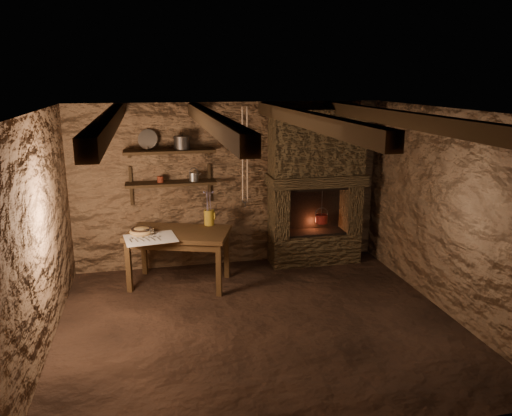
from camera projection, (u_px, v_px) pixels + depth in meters
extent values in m
plane|color=black|center=(259.00, 323.00, 5.73)|extent=(4.50, 4.50, 0.00)
cube|color=#4E3624|center=(229.00, 185.00, 7.31)|extent=(4.50, 0.04, 2.40)
cube|color=#4E3624|center=(321.00, 301.00, 3.53)|extent=(4.50, 0.04, 2.40)
cube|color=#4E3624|center=(39.00, 237.00, 4.96)|extent=(0.04, 4.00, 2.40)
cube|color=#4E3624|center=(445.00, 212.00, 5.88)|extent=(0.04, 4.00, 2.40)
cube|color=black|center=(259.00, 111.00, 5.12)|extent=(4.50, 4.00, 0.04)
cube|color=black|center=(108.00, 123.00, 4.83)|extent=(0.14, 3.95, 0.16)
cube|color=black|center=(211.00, 121.00, 5.04)|extent=(0.14, 3.95, 0.16)
cube|color=black|center=(306.00, 119.00, 5.24)|extent=(0.14, 3.95, 0.16)
cube|color=black|center=(393.00, 117.00, 5.45)|extent=(0.14, 3.95, 0.16)
cube|color=black|center=(171.00, 183.00, 6.96)|extent=(1.25, 0.30, 0.04)
cube|color=black|center=(170.00, 151.00, 6.84)|extent=(1.25, 0.30, 0.04)
cube|color=#382C1C|center=(314.00, 247.00, 7.59)|extent=(1.35, 0.45, 0.45)
cube|color=#382C1C|center=(279.00, 211.00, 7.33)|extent=(0.23, 0.45, 0.75)
cube|color=#382C1C|center=(350.00, 207.00, 7.56)|extent=(0.23, 0.45, 0.75)
cube|color=#382C1C|center=(317.00, 180.00, 7.30)|extent=(1.43, 0.51, 0.16)
cube|color=#382C1C|center=(317.00, 142.00, 7.18)|extent=(1.35, 0.45, 0.94)
cube|color=black|center=(311.00, 206.00, 7.63)|extent=(0.90, 0.06, 0.75)
cube|color=#372413|center=(178.00, 233.00, 6.63)|extent=(1.49, 1.13, 0.06)
cube|color=#372413|center=(179.00, 239.00, 6.65)|extent=(1.35, 0.99, 0.09)
cube|color=beige|center=(150.00, 238.00, 6.32)|extent=(0.70, 0.59, 0.01)
cylinder|color=#A78520|center=(209.00, 217.00, 6.88)|extent=(0.15, 0.15, 0.21)
torus|color=#A78520|center=(214.00, 216.00, 6.89)|extent=(0.02, 0.12, 0.12)
ellipsoid|color=olive|center=(142.00, 232.00, 6.49)|extent=(0.36, 0.36, 0.11)
cylinder|color=#2A2725|center=(182.00, 143.00, 6.85)|extent=(0.24, 0.24, 0.17)
cylinder|color=gray|center=(148.00, 139.00, 6.84)|extent=(0.30, 0.21, 0.28)
cylinder|color=#5B1E12|center=(160.00, 179.00, 6.91)|extent=(0.10, 0.10, 0.09)
cylinder|color=maroon|center=(321.00, 219.00, 7.45)|extent=(0.20, 0.20, 0.13)
torus|color=#2A2725|center=(322.00, 214.00, 7.43)|extent=(0.20, 0.01, 0.20)
cylinder|color=#2A2725|center=(322.00, 202.00, 7.39)|extent=(0.01, 0.01, 0.44)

